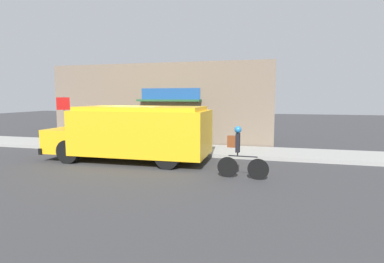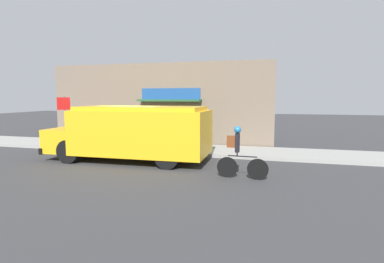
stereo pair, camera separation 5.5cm
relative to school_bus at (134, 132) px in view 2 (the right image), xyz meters
name	(u,v)px [view 2 (the right image)]	position (x,y,z in m)	size (l,w,h in m)	color
ground_plane	(134,154)	(-0.68, 1.35, -1.15)	(70.00, 70.00, 0.00)	#38383A
sidewalk	(145,147)	(-0.68, 2.60, -1.08)	(28.00, 2.51, 0.15)	#999993
storefront	(156,104)	(-0.66, 4.01, 0.99)	(12.11, 0.74, 4.27)	#756656
school_bus	(134,132)	(0.00, 0.00, 0.00)	(6.45, 2.86, 2.15)	yellow
cyclist	(239,153)	(4.27, -1.55, -0.35)	(1.59, 0.22, 1.63)	black
stop_sign_post	(64,113)	(-4.53, 1.74, 0.61)	(0.45, 0.45, 2.41)	slate
trash_bin	(202,139)	(2.08, 2.96, -0.61)	(0.64, 0.64, 0.79)	#2D5138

